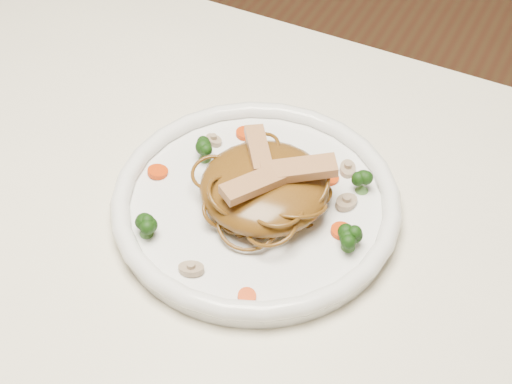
% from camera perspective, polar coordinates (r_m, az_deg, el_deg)
% --- Properties ---
extents(table, '(1.20, 0.80, 0.75)m').
position_cam_1_polar(table, '(0.84, -5.30, -8.19)').
color(table, beige).
rests_on(table, ground).
extents(plate, '(0.36, 0.36, 0.02)m').
position_cam_1_polar(plate, '(0.78, 0.00, -1.11)').
color(plate, white).
rests_on(plate, table).
extents(noodle_mound, '(0.17, 0.17, 0.04)m').
position_cam_1_polar(noodle_mound, '(0.76, 0.64, 0.40)').
color(noodle_mound, brown).
rests_on(noodle_mound, plate).
extents(chicken_a, '(0.08, 0.06, 0.01)m').
position_cam_1_polar(chicken_a, '(0.74, 3.27, 1.73)').
color(chicken_a, tan).
rests_on(chicken_a, noodle_mound).
extents(chicken_b, '(0.05, 0.06, 0.01)m').
position_cam_1_polar(chicken_b, '(0.76, 0.19, 3.29)').
color(chicken_b, tan).
rests_on(chicken_b, noodle_mound).
extents(chicken_c, '(0.06, 0.07, 0.01)m').
position_cam_1_polar(chicken_c, '(0.73, -0.06, 0.65)').
color(chicken_c, tan).
rests_on(chicken_c, noodle_mound).
extents(broccoli_0, '(0.03, 0.03, 0.03)m').
position_cam_1_polar(broccoli_0, '(0.78, 8.09, 0.86)').
color(broccoli_0, '#14350B').
rests_on(broccoli_0, plate).
extents(broccoli_1, '(0.04, 0.04, 0.03)m').
position_cam_1_polar(broccoli_1, '(0.81, -3.95, 3.28)').
color(broccoli_1, '#14350B').
rests_on(broccoli_1, plate).
extents(broccoli_2, '(0.03, 0.03, 0.03)m').
position_cam_1_polar(broccoli_2, '(0.74, -8.38, -2.40)').
color(broccoli_2, '#14350B').
rests_on(broccoli_2, plate).
extents(broccoli_3, '(0.03, 0.03, 0.03)m').
position_cam_1_polar(broccoli_3, '(0.73, 7.06, -3.40)').
color(broccoli_3, '#14350B').
rests_on(broccoli_3, plate).
extents(carrot_0, '(0.03, 0.03, 0.00)m').
position_cam_1_polar(carrot_0, '(0.80, 5.53, 1.10)').
color(carrot_0, '#E94208').
rests_on(carrot_0, plate).
extents(carrot_1, '(0.03, 0.03, 0.00)m').
position_cam_1_polar(carrot_1, '(0.81, -7.43, 1.53)').
color(carrot_1, '#E94208').
rests_on(carrot_1, plate).
extents(carrot_2, '(0.03, 0.03, 0.00)m').
position_cam_1_polar(carrot_2, '(0.75, 6.47, -2.93)').
color(carrot_2, '#E94208').
rests_on(carrot_2, plate).
extents(carrot_3, '(0.03, 0.03, 0.00)m').
position_cam_1_polar(carrot_3, '(0.85, -0.79, 4.46)').
color(carrot_3, '#E94208').
rests_on(carrot_3, plate).
extents(carrot_4, '(0.02, 0.02, 0.00)m').
position_cam_1_polar(carrot_4, '(0.70, -0.70, -7.89)').
color(carrot_4, '#E94208').
rests_on(carrot_4, plate).
extents(mushroom_0, '(0.03, 0.03, 0.01)m').
position_cam_1_polar(mushroom_0, '(0.72, -4.91, -5.80)').
color(mushroom_0, '#BBA88C').
rests_on(mushroom_0, plate).
extents(mushroom_1, '(0.03, 0.03, 0.01)m').
position_cam_1_polar(mushroom_1, '(0.78, 6.83, -0.77)').
color(mushroom_1, '#BBA88C').
rests_on(mushroom_1, plate).
extents(mushroom_2, '(0.03, 0.03, 0.01)m').
position_cam_1_polar(mushroom_2, '(0.84, -3.21, 3.91)').
color(mushroom_2, '#BBA88C').
rests_on(mushroom_2, plate).
extents(mushroom_3, '(0.03, 0.03, 0.01)m').
position_cam_1_polar(mushroom_3, '(0.81, 6.92, 1.75)').
color(mushroom_3, '#BBA88C').
rests_on(mushroom_3, plate).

